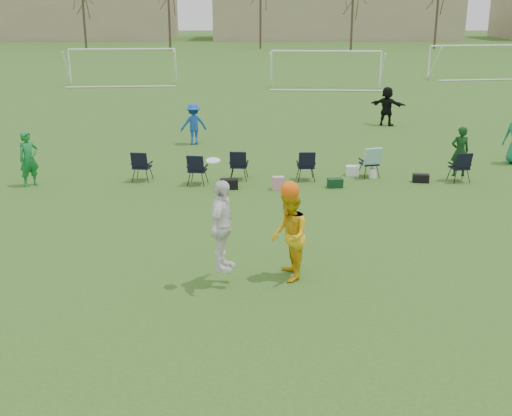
{
  "coord_description": "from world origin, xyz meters",
  "views": [
    {
      "loc": [
        -0.83,
        -11.78,
        5.39
      ],
      "look_at": [
        -0.78,
        1.21,
        1.25
      ],
      "focal_mm": 45.0,
      "sensor_mm": 36.0,
      "label": 1
    }
  ],
  "objects_px": {
    "fielder_blue": "(194,124)",
    "center_contest": "(261,231)",
    "fielder_black": "(387,106)",
    "goal_mid": "(326,58)",
    "goal_left": "(122,56)",
    "fielder_green_near": "(29,159)",
    "goal_right": "(476,52)"
  },
  "relations": [
    {
      "from": "fielder_green_near",
      "to": "fielder_black",
      "type": "height_order",
      "value": "fielder_black"
    },
    {
      "from": "center_contest",
      "to": "fielder_black",
      "type": "bearing_deg",
      "value": 71.15
    },
    {
      "from": "fielder_green_near",
      "to": "goal_right",
      "type": "relative_size",
      "value": 0.23
    },
    {
      "from": "center_contest",
      "to": "goal_mid",
      "type": "bearing_deg",
      "value": 81.62
    },
    {
      "from": "goal_mid",
      "to": "goal_right",
      "type": "bearing_deg",
      "value": 30.57
    },
    {
      "from": "fielder_blue",
      "to": "goal_mid",
      "type": "bearing_deg",
      "value": -129.65
    },
    {
      "from": "fielder_black",
      "to": "fielder_blue",
      "type": "bearing_deg",
      "value": 56.25
    },
    {
      "from": "fielder_green_near",
      "to": "goal_mid",
      "type": "distance_m",
      "value": 27.25
    },
    {
      "from": "fielder_black",
      "to": "goal_right",
      "type": "bearing_deg",
      "value": -87.66
    },
    {
      "from": "fielder_green_near",
      "to": "goal_right",
      "type": "xyz_separation_m",
      "value": [
        23.75,
        30.56,
        1.07
      ]
    },
    {
      "from": "fielder_blue",
      "to": "goal_right",
      "type": "height_order",
      "value": "goal_right"
    },
    {
      "from": "fielder_blue",
      "to": "fielder_black",
      "type": "xyz_separation_m",
      "value": [
        8.56,
        4.18,
        0.07
      ]
    },
    {
      "from": "fielder_black",
      "to": "center_contest",
      "type": "relative_size",
      "value": 0.68
    },
    {
      "from": "fielder_green_near",
      "to": "goal_mid",
      "type": "xyz_separation_m",
      "value": [
        11.75,
        24.56,
        1.07
      ]
    },
    {
      "from": "fielder_green_near",
      "to": "fielder_black",
      "type": "bearing_deg",
      "value": -5.81
    },
    {
      "from": "fielder_black",
      "to": "goal_mid",
      "type": "bearing_deg",
      "value": -54.45
    },
    {
      "from": "goal_left",
      "to": "fielder_blue",
      "type": "bearing_deg",
      "value": -76.64
    },
    {
      "from": "fielder_green_near",
      "to": "goal_right",
      "type": "distance_m",
      "value": 38.72
    },
    {
      "from": "fielder_green_near",
      "to": "goal_left",
      "type": "relative_size",
      "value": 0.23
    },
    {
      "from": "goal_left",
      "to": "goal_mid",
      "type": "height_order",
      "value": "same"
    },
    {
      "from": "fielder_green_near",
      "to": "goal_left",
      "type": "distance_m",
      "value": 26.68
    },
    {
      "from": "fielder_green_near",
      "to": "goal_right",
      "type": "height_order",
      "value": "goal_right"
    },
    {
      "from": "fielder_blue",
      "to": "center_contest",
      "type": "relative_size",
      "value": 0.63
    },
    {
      "from": "fielder_blue",
      "to": "center_contest",
      "type": "distance_m",
      "value": 13.64
    },
    {
      "from": "fielder_green_near",
      "to": "fielder_blue",
      "type": "xyz_separation_m",
      "value": [
        4.51,
        6.19,
        -0.03
      ]
    },
    {
      "from": "fielder_green_near",
      "to": "fielder_blue",
      "type": "distance_m",
      "value": 7.66
    },
    {
      "from": "fielder_black",
      "to": "goal_right",
      "type": "height_order",
      "value": "goal_right"
    },
    {
      "from": "fielder_blue",
      "to": "goal_mid",
      "type": "relative_size",
      "value": 0.22
    },
    {
      "from": "fielder_blue",
      "to": "center_contest",
      "type": "xyz_separation_m",
      "value": [
        2.56,
        -13.4,
        0.26
      ]
    },
    {
      "from": "center_contest",
      "to": "goal_left",
      "type": "distance_m",
      "value": 35.03
    },
    {
      "from": "fielder_black",
      "to": "center_contest",
      "type": "bearing_deg",
      "value": 101.37
    },
    {
      "from": "center_contest",
      "to": "goal_right",
      "type": "bearing_deg",
      "value": 66.17
    }
  ]
}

